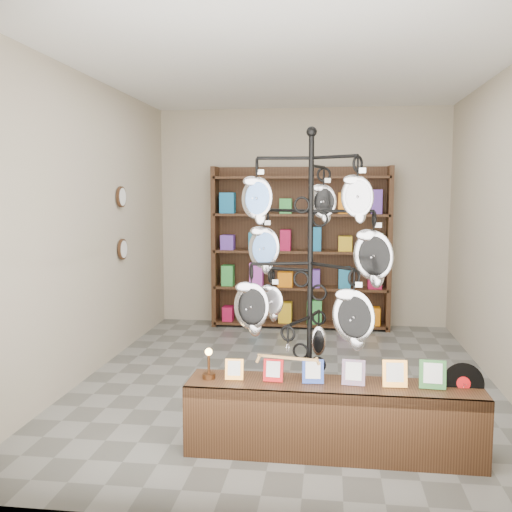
% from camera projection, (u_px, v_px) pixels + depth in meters
% --- Properties ---
extents(ground, '(5.00, 5.00, 0.00)m').
position_uv_depth(ground, '(287.00, 380.00, 5.65)').
color(ground, slate).
rests_on(ground, ground).
extents(room_envelope, '(5.00, 5.00, 5.00)m').
position_uv_depth(room_envelope, '(289.00, 192.00, 5.44)').
color(room_envelope, '#AA9B89').
rests_on(room_envelope, ground).
extents(display_tree, '(1.22, 1.19, 2.31)m').
position_uv_depth(display_tree, '(310.00, 264.00, 4.11)').
color(display_tree, black).
rests_on(display_tree, ground).
extents(front_shelf, '(2.07, 0.44, 0.73)m').
position_uv_depth(front_shelf, '(333.00, 418.00, 4.04)').
color(front_shelf, black).
rests_on(front_shelf, ground).
extents(back_shelving, '(2.42, 0.36, 2.20)m').
position_uv_depth(back_shelving, '(301.00, 253.00, 7.79)').
color(back_shelving, black).
rests_on(back_shelving, ground).
extents(wall_clocks, '(0.03, 0.24, 0.84)m').
position_uv_depth(wall_clocks, '(122.00, 223.00, 6.52)').
color(wall_clocks, black).
rests_on(wall_clocks, ground).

